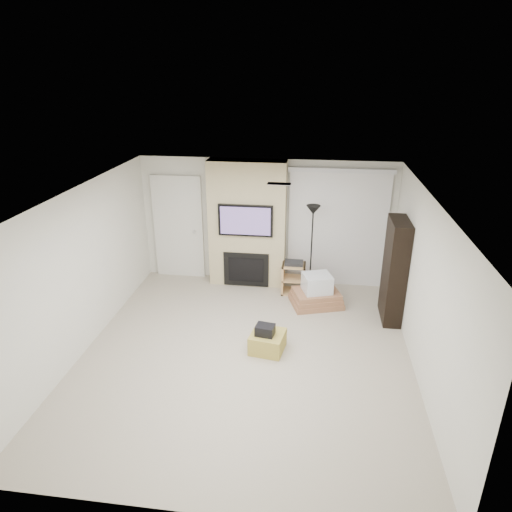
# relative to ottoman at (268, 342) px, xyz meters

# --- Properties ---
(floor) EXTENTS (5.00, 5.50, 0.00)m
(floor) POSITION_rel_ottoman_xyz_m (-0.32, -0.16, -0.15)
(floor) COLOR #B2A590
(floor) RESTS_ON ground
(ceiling) EXTENTS (5.00, 5.50, 0.00)m
(ceiling) POSITION_rel_ottoman_xyz_m (-0.32, -0.16, 2.35)
(ceiling) COLOR white
(ceiling) RESTS_ON wall_back
(wall_back) EXTENTS (5.00, 0.00, 2.50)m
(wall_back) POSITION_rel_ottoman_xyz_m (-0.32, 2.59, 1.10)
(wall_back) COLOR silver
(wall_back) RESTS_ON ground
(wall_front) EXTENTS (5.00, 0.00, 2.50)m
(wall_front) POSITION_rel_ottoman_xyz_m (-0.32, -2.91, 1.10)
(wall_front) COLOR silver
(wall_front) RESTS_ON ground
(wall_left) EXTENTS (0.00, 5.50, 2.50)m
(wall_left) POSITION_rel_ottoman_xyz_m (-2.82, -0.16, 1.10)
(wall_left) COLOR silver
(wall_left) RESTS_ON ground
(wall_right) EXTENTS (0.00, 5.50, 2.50)m
(wall_right) POSITION_rel_ottoman_xyz_m (2.18, -0.16, 1.10)
(wall_right) COLOR silver
(wall_right) RESTS_ON ground
(hvac_vent) EXTENTS (0.35, 0.18, 0.01)m
(hvac_vent) POSITION_rel_ottoman_xyz_m (0.08, 0.64, 2.35)
(hvac_vent) COLOR silver
(hvac_vent) RESTS_ON ceiling
(ottoman) EXTENTS (0.57, 0.57, 0.30)m
(ottoman) POSITION_rel_ottoman_xyz_m (0.00, 0.00, 0.00)
(ottoman) COLOR #AC983E
(ottoman) RESTS_ON floor
(black_bag) EXTENTS (0.31, 0.26, 0.16)m
(black_bag) POSITION_rel_ottoman_xyz_m (-0.04, -0.03, 0.23)
(black_bag) COLOR black
(black_bag) RESTS_ON ottoman
(fireplace_wall) EXTENTS (1.50, 0.47, 2.50)m
(fireplace_wall) POSITION_rel_ottoman_xyz_m (-0.67, 2.38, 1.09)
(fireplace_wall) COLOR tan
(fireplace_wall) RESTS_ON floor
(entry_door) EXTENTS (1.02, 0.11, 2.14)m
(entry_door) POSITION_rel_ottoman_xyz_m (-2.12, 2.55, 0.90)
(entry_door) COLOR silver
(entry_door) RESTS_ON floor
(vertical_blinds) EXTENTS (1.98, 0.10, 2.37)m
(vertical_blinds) POSITION_rel_ottoman_xyz_m (1.08, 2.54, 1.12)
(vertical_blinds) COLOR silver
(vertical_blinds) RESTS_ON floor
(floor_lamp) EXTENTS (0.26, 0.26, 1.77)m
(floor_lamp) POSITION_rel_ottoman_xyz_m (0.60, 2.06, 1.25)
(floor_lamp) COLOR black
(floor_lamp) RESTS_ON floor
(av_stand) EXTENTS (0.45, 0.38, 0.66)m
(av_stand) POSITION_rel_ottoman_xyz_m (0.28, 2.03, 0.20)
(av_stand) COLOR tan
(av_stand) RESTS_ON floor
(box_stack) EXTENTS (1.06, 0.92, 0.60)m
(box_stack) POSITION_rel_ottoman_xyz_m (0.74, 1.60, 0.08)
(box_stack) COLOR #9D6848
(box_stack) RESTS_ON floor
(bookshelf) EXTENTS (0.30, 0.80, 1.80)m
(bookshelf) POSITION_rel_ottoman_xyz_m (2.02, 1.29, 0.75)
(bookshelf) COLOR black
(bookshelf) RESTS_ON floor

